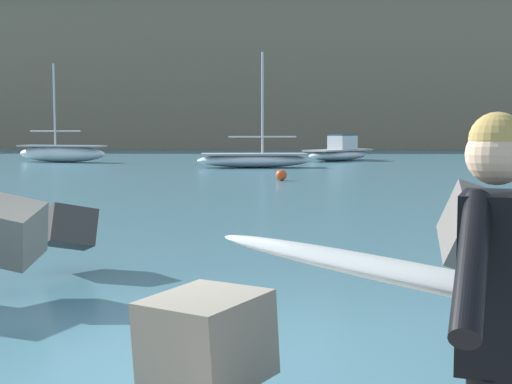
{
  "coord_description": "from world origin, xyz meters",
  "views": [
    {
      "loc": [
        1.08,
        -5.91,
        1.95
      ],
      "look_at": [
        0.92,
        0.5,
        1.4
      ],
      "focal_mm": 49.86,
      "sensor_mm": 36.0,
      "label": 1
    }
  ],
  "objects_px": {
    "surfer_with_board": "(483,317)",
    "mooring_buoy_inner": "(281,175)",
    "boat_near_right": "(339,152)",
    "boat_mid_left": "(62,153)",
    "boat_near_left": "(254,159)"
  },
  "relations": [
    {
      "from": "boat_mid_left",
      "to": "mooring_buoy_inner",
      "type": "height_order",
      "value": "boat_mid_left"
    },
    {
      "from": "boat_near_left",
      "to": "boat_mid_left",
      "type": "distance_m",
      "value": 13.92
    },
    {
      "from": "surfer_with_board",
      "to": "boat_mid_left",
      "type": "relative_size",
      "value": 0.33
    },
    {
      "from": "surfer_with_board",
      "to": "boat_near_right",
      "type": "bearing_deg",
      "value": 85.39
    },
    {
      "from": "boat_near_left",
      "to": "mooring_buoy_inner",
      "type": "relative_size",
      "value": 14.31
    },
    {
      "from": "boat_mid_left",
      "to": "mooring_buoy_inner",
      "type": "bearing_deg",
      "value": -50.38
    },
    {
      "from": "surfer_with_board",
      "to": "mooring_buoy_inner",
      "type": "xyz_separation_m",
      "value": [
        -0.45,
        25.52,
        -1.06
      ]
    },
    {
      "from": "boat_mid_left",
      "to": "boat_near_left",
      "type": "bearing_deg",
      "value": -27.4
    },
    {
      "from": "boat_near_right",
      "to": "mooring_buoy_inner",
      "type": "distance_m",
      "value": 19.74
    },
    {
      "from": "boat_mid_left",
      "to": "mooring_buoy_inner",
      "type": "relative_size",
      "value": 14.51
    },
    {
      "from": "boat_near_left",
      "to": "boat_mid_left",
      "type": "bearing_deg",
      "value": 152.6
    },
    {
      "from": "boat_near_right",
      "to": "boat_mid_left",
      "type": "distance_m",
      "value": 18.0
    },
    {
      "from": "boat_near_left",
      "to": "mooring_buoy_inner",
      "type": "height_order",
      "value": "boat_near_left"
    },
    {
      "from": "surfer_with_board",
      "to": "boat_near_right",
      "type": "height_order",
      "value": "surfer_with_board"
    },
    {
      "from": "surfer_with_board",
      "to": "boat_near_left",
      "type": "relative_size",
      "value": 0.33
    }
  ]
}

